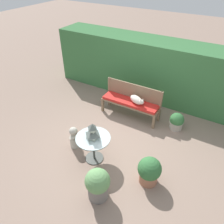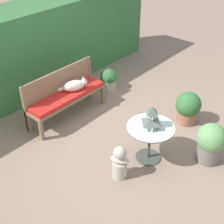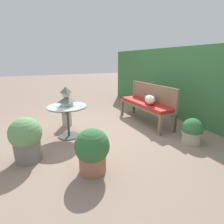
{
  "view_description": "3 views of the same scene",
  "coord_description": "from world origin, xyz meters",
  "views": [
    {
      "loc": [
        1.89,
        -3.25,
        3.63
      ],
      "look_at": [
        -0.25,
        0.38,
        0.58
      ],
      "focal_mm": 35.0,
      "sensor_mm": 36.0,
      "label": 1
    },
    {
      "loc": [
        -3.24,
        -2.59,
        3.39
      ],
      "look_at": [
        0.03,
        0.26,
        0.41
      ],
      "focal_mm": 50.0,
      "sensor_mm": 36.0,
      "label": 2
    },
    {
      "loc": [
        3.06,
        -1.22,
        1.43
      ],
      "look_at": [
        -0.03,
        0.27,
        0.4
      ],
      "focal_mm": 28.0,
      "sensor_mm": 36.0,
      "label": 3
    }
  ],
  "objects": [
    {
      "name": "ground",
      "position": [
        0.0,
        0.0,
        0.0
      ],
      "size": [
        30.0,
        30.0,
        0.0
      ],
      "primitive_type": "plane",
      "color": "gray"
    },
    {
      "name": "foliage_hedge_back",
      "position": [
        0.0,
        2.56,
        0.86
      ],
      "size": [
        6.4,
        1.02,
        1.72
      ],
      "primitive_type": "cube",
      "color": "#38703D",
      "rests_on": "ground"
    },
    {
      "name": "garden_bench",
      "position": [
        -0.15,
        1.18,
        0.41
      ],
      "size": [
        1.59,
        0.42,
        0.48
      ],
      "color": "#7F664C",
      "rests_on": "ground"
    },
    {
      "name": "bench_backrest",
      "position": [
        -0.15,
        1.37,
        0.64
      ],
      "size": [
        1.59,
        0.06,
        0.89
      ],
      "color": "#7F664C",
      "rests_on": "ground"
    },
    {
      "name": "cat",
      "position": [
        0.03,
        1.17,
        0.58
      ],
      "size": [
        0.48,
        0.39,
        0.23
      ],
      "rotation": [
        0.0,
        0.0,
        -0.41
      ],
      "color": "silver",
      "rests_on": "garden_bench"
    },
    {
      "name": "patio_table",
      "position": [
        -0.11,
        -0.62,
        0.48
      ],
      "size": [
        0.72,
        0.72,
        0.61
      ],
      "color": "#424742",
      "rests_on": "ground"
    },
    {
      "name": "pagoda_birdhouse",
      "position": [
        -0.11,
        -0.62,
        0.76
      ],
      "size": [
        0.26,
        0.26,
        0.36
      ],
      "color": "#B2BCA8",
      "rests_on": "patio_table"
    },
    {
      "name": "garden_bust",
      "position": [
        -0.71,
        -0.53,
        0.26
      ],
      "size": [
        0.24,
        0.31,
        0.55
      ],
      "rotation": [
        0.0,
        0.0,
        -1.19
      ],
      "color": "#B7B2A3",
      "rests_on": "ground"
    },
    {
      "name": "potted_plant_patio_mid",
      "position": [
        0.47,
        -1.34,
        0.34
      ],
      "size": [
        0.45,
        0.45,
        0.66
      ],
      "color": "slate",
      "rests_on": "ground"
    },
    {
      "name": "potted_plant_table_far",
      "position": [
        1.11,
        1.29,
        0.22
      ],
      "size": [
        0.36,
        0.36,
        0.45
      ],
      "color": "#ADA393",
      "rests_on": "ground"
    },
    {
      "name": "potted_plant_table_near",
      "position": [
        1.14,
        -0.58,
        0.31
      ],
      "size": [
        0.46,
        0.46,
        0.6
      ],
      "color": "#9E664C",
      "rests_on": "ground"
    }
  ]
}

